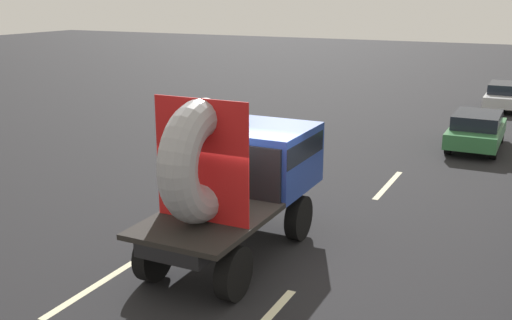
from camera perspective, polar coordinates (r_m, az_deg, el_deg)
name	(u,v)px	position (r m, az deg, el deg)	size (l,w,h in m)	color
ground_plane	(246,260)	(12.35, -0.96, -9.47)	(120.00, 120.00, 0.00)	black
flatbed_truck	(242,170)	(12.25, -1.34, -0.97)	(2.02, 4.90, 3.46)	black
distant_sedan	(476,129)	(22.19, 20.19, 2.75)	(1.66, 3.87, 1.26)	black
lane_dash_left_near	(92,288)	(11.66, -15.30, -11.63)	(2.49, 0.16, 0.01)	beige
lane_dash_left_far	(284,168)	(18.65, 2.67, -0.73)	(2.98, 0.16, 0.01)	beige
lane_dash_right_far	(388,185)	(17.38, 12.43, -2.31)	(2.82, 0.16, 0.01)	beige
oncoming_car	(505,95)	(30.42, 22.54, 5.70)	(1.59, 3.71, 1.21)	black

